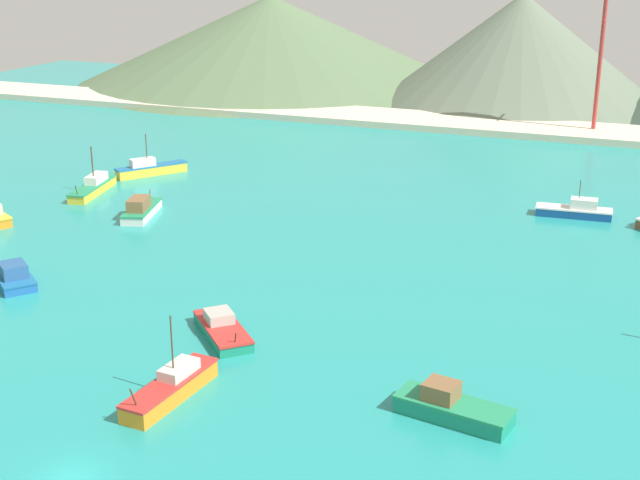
{
  "coord_description": "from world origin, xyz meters",
  "views": [
    {
      "loc": [
        31.99,
        -38.14,
        31.61
      ],
      "look_at": [
        -0.84,
        44.04,
        1.78
      ],
      "focal_mm": 49.57,
      "sensor_mm": 36.0,
      "label": 1
    }
  ],
  "objects_px": {
    "fishing_boat_0": "(93,187)",
    "fishing_boat_2": "(150,169)",
    "fishing_boat_3": "(141,209)",
    "fishing_boat_12": "(171,387)",
    "fishing_boat_7": "(222,329)",
    "fishing_boat_13": "(576,210)",
    "fishing_boat_11": "(452,407)",
    "fishing_boat_14": "(13,276)",
    "radio_tower": "(602,42)"
  },
  "relations": [
    {
      "from": "fishing_boat_12",
      "to": "fishing_boat_13",
      "type": "bearing_deg",
      "value": 68.84
    },
    {
      "from": "fishing_boat_2",
      "to": "fishing_boat_13",
      "type": "xyz_separation_m",
      "value": [
        59.04,
        1.72,
        -0.12
      ]
    },
    {
      "from": "fishing_boat_3",
      "to": "fishing_boat_11",
      "type": "bearing_deg",
      "value": -35.4
    },
    {
      "from": "fishing_boat_7",
      "to": "fishing_boat_0",
      "type": "bearing_deg",
      "value": 137.68
    },
    {
      "from": "fishing_boat_2",
      "to": "fishing_boat_13",
      "type": "bearing_deg",
      "value": 1.67
    },
    {
      "from": "fishing_boat_7",
      "to": "fishing_boat_14",
      "type": "xyz_separation_m",
      "value": [
        -24.61,
        3.13,
        0.16
      ]
    },
    {
      "from": "fishing_boat_12",
      "to": "radio_tower",
      "type": "relative_size",
      "value": 0.31
    },
    {
      "from": "fishing_boat_0",
      "to": "fishing_boat_3",
      "type": "relative_size",
      "value": 1.24
    },
    {
      "from": "fishing_boat_13",
      "to": "fishing_boat_11",
      "type": "bearing_deg",
      "value": -92.76
    },
    {
      "from": "fishing_boat_11",
      "to": "fishing_boat_12",
      "type": "height_order",
      "value": "fishing_boat_12"
    },
    {
      "from": "fishing_boat_0",
      "to": "fishing_boat_11",
      "type": "xyz_separation_m",
      "value": [
        58.29,
        -39.89,
        0.0
      ]
    },
    {
      "from": "fishing_boat_12",
      "to": "fishing_boat_2",
      "type": "bearing_deg",
      "value": 123.44
    },
    {
      "from": "fishing_boat_0",
      "to": "radio_tower",
      "type": "distance_m",
      "value": 87.08
    },
    {
      "from": "radio_tower",
      "to": "fishing_boat_7",
      "type": "bearing_deg",
      "value": -102.27
    },
    {
      "from": "fishing_boat_11",
      "to": "fishing_boat_13",
      "type": "xyz_separation_m",
      "value": [
        2.54,
        52.71,
        -0.03
      ]
    },
    {
      "from": "fishing_boat_11",
      "to": "fishing_boat_12",
      "type": "relative_size",
      "value": 0.9
    },
    {
      "from": "fishing_boat_0",
      "to": "fishing_boat_12",
      "type": "height_order",
      "value": "fishing_boat_12"
    },
    {
      "from": "fishing_boat_3",
      "to": "fishing_boat_14",
      "type": "distance_m",
      "value": 23.77
    },
    {
      "from": "fishing_boat_3",
      "to": "fishing_boat_7",
      "type": "xyz_separation_m",
      "value": [
        25.26,
        -26.89,
        -0.27
      ]
    },
    {
      "from": "radio_tower",
      "to": "fishing_boat_2",
      "type": "bearing_deg",
      "value": -137.24
    },
    {
      "from": "fishing_boat_11",
      "to": "radio_tower",
      "type": "relative_size",
      "value": 0.28
    },
    {
      "from": "fishing_boat_12",
      "to": "radio_tower",
      "type": "height_order",
      "value": "radio_tower"
    },
    {
      "from": "fishing_boat_7",
      "to": "radio_tower",
      "type": "bearing_deg",
      "value": 77.73
    },
    {
      "from": "fishing_boat_2",
      "to": "fishing_boat_12",
      "type": "distance_m",
      "value": 66.78
    },
    {
      "from": "fishing_boat_2",
      "to": "fishing_boat_7",
      "type": "bearing_deg",
      "value": -51.84
    },
    {
      "from": "fishing_boat_2",
      "to": "fishing_boat_13",
      "type": "height_order",
      "value": "fishing_boat_2"
    },
    {
      "from": "fishing_boat_3",
      "to": "fishing_boat_7",
      "type": "relative_size",
      "value": 1.14
    },
    {
      "from": "fishing_boat_12",
      "to": "fishing_boat_11",
      "type": "bearing_deg",
      "value": 13.51
    },
    {
      "from": "fishing_boat_7",
      "to": "radio_tower",
      "type": "xyz_separation_m",
      "value": [
        21.06,
        96.81,
        15.27
      ]
    },
    {
      "from": "fishing_boat_0",
      "to": "fishing_boat_3",
      "type": "bearing_deg",
      "value": -30.08
    },
    {
      "from": "fishing_boat_14",
      "to": "radio_tower",
      "type": "relative_size",
      "value": 0.25
    },
    {
      "from": "fishing_boat_3",
      "to": "fishing_boat_13",
      "type": "height_order",
      "value": "fishing_boat_13"
    },
    {
      "from": "fishing_boat_3",
      "to": "fishing_boat_12",
      "type": "distance_m",
      "value": 46.38
    },
    {
      "from": "fishing_boat_0",
      "to": "fishing_boat_12",
      "type": "relative_size",
      "value": 1.18
    },
    {
      "from": "fishing_boat_7",
      "to": "fishing_boat_13",
      "type": "bearing_deg",
      "value": 62.87
    },
    {
      "from": "fishing_boat_0",
      "to": "fishing_boat_3",
      "type": "distance_m",
      "value": 13.57
    },
    {
      "from": "fishing_boat_12",
      "to": "radio_tower",
      "type": "bearing_deg",
      "value": 79.76
    },
    {
      "from": "fishing_boat_2",
      "to": "fishing_boat_3",
      "type": "relative_size",
      "value": 1.07
    },
    {
      "from": "fishing_boat_7",
      "to": "fishing_boat_3",
      "type": "bearing_deg",
      "value": 133.2
    },
    {
      "from": "fishing_boat_7",
      "to": "fishing_boat_13",
      "type": "distance_m",
      "value": 52.27
    },
    {
      "from": "fishing_boat_14",
      "to": "radio_tower",
      "type": "distance_m",
      "value": 105.32
    },
    {
      "from": "fishing_boat_13",
      "to": "fishing_boat_12",
      "type": "bearing_deg",
      "value": -111.16
    },
    {
      "from": "fishing_boat_12",
      "to": "fishing_boat_13",
      "type": "height_order",
      "value": "fishing_boat_12"
    },
    {
      "from": "fishing_boat_7",
      "to": "fishing_boat_11",
      "type": "height_order",
      "value": "fishing_boat_11"
    },
    {
      "from": "fishing_boat_2",
      "to": "radio_tower",
      "type": "relative_size",
      "value": 0.31
    },
    {
      "from": "fishing_boat_13",
      "to": "radio_tower",
      "type": "bearing_deg",
      "value": 93.16
    },
    {
      "from": "fishing_boat_0",
      "to": "fishing_boat_2",
      "type": "bearing_deg",
      "value": 80.8
    },
    {
      "from": "fishing_boat_0",
      "to": "fishing_boat_13",
      "type": "bearing_deg",
      "value": 11.9
    },
    {
      "from": "fishing_boat_12",
      "to": "fishing_boat_3",
      "type": "bearing_deg",
      "value": 125.38
    },
    {
      "from": "fishing_boat_0",
      "to": "fishing_boat_3",
      "type": "height_order",
      "value": "fishing_boat_0"
    }
  ]
}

